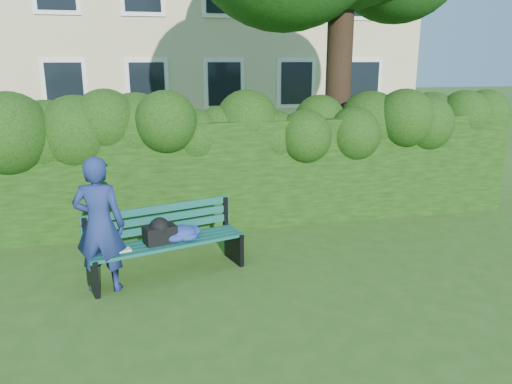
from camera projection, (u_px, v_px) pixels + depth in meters
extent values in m
plane|color=#2E561A|center=(266.00, 271.00, 6.74)|extent=(80.00, 80.00, 0.00)
cube|color=white|center=(65.00, 86.00, 14.79)|extent=(1.30, 0.08, 1.60)
cube|color=black|center=(65.00, 86.00, 14.75)|extent=(1.05, 0.04, 1.35)
cube|color=white|center=(147.00, 85.00, 15.33)|extent=(1.30, 0.08, 1.60)
cube|color=black|center=(147.00, 85.00, 15.29)|extent=(1.05, 0.04, 1.35)
cube|color=white|center=(224.00, 84.00, 15.87)|extent=(1.30, 0.08, 1.60)
cube|color=black|center=(224.00, 84.00, 15.83)|extent=(1.05, 0.04, 1.35)
cube|color=white|center=(296.00, 83.00, 16.41)|extent=(1.30, 0.08, 1.60)
cube|color=black|center=(296.00, 83.00, 16.37)|extent=(1.05, 0.04, 1.35)
cube|color=white|center=(363.00, 82.00, 16.95)|extent=(1.30, 0.08, 1.60)
cube|color=black|center=(364.00, 82.00, 16.91)|extent=(1.05, 0.04, 1.35)
cube|color=black|center=(234.00, 171.00, 8.57)|extent=(10.00, 1.00, 1.80)
cylinder|color=black|center=(339.00, 69.00, 9.50)|extent=(0.49, 0.49, 5.18)
cube|color=#0D4341|center=(172.00, 247.00, 6.35)|extent=(1.99, 0.65, 0.04)
cube|color=#0D4341|center=(169.00, 244.00, 6.45)|extent=(1.99, 0.65, 0.04)
cube|color=#0D4341|center=(166.00, 242.00, 6.55)|extent=(1.99, 0.65, 0.04)
cube|color=#0D4341|center=(163.00, 239.00, 6.66)|extent=(1.99, 0.65, 0.04)
cube|color=#0D4341|center=(160.00, 228.00, 6.69)|extent=(1.97, 0.59, 0.10)
cube|color=#0D4341|center=(160.00, 218.00, 6.66)|extent=(1.97, 0.59, 0.10)
cube|color=#0D4341|center=(159.00, 209.00, 6.64)|extent=(1.97, 0.59, 0.10)
cube|color=black|center=(92.00, 274.00, 6.10)|extent=(0.19, 0.50, 0.44)
cube|color=black|center=(85.00, 235.00, 6.21)|extent=(0.07, 0.07, 0.45)
cube|color=black|center=(92.00, 259.00, 6.01)|extent=(0.17, 0.42, 0.05)
cube|color=black|center=(234.00, 246.00, 7.02)|extent=(0.19, 0.50, 0.44)
cube|color=black|center=(225.00, 212.00, 7.13)|extent=(0.07, 0.07, 0.45)
cube|color=black|center=(235.00, 233.00, 6.92)|extent=(0.17, 0.42, 0.05)
cube|color=white|center=(123.00, 250.00, 6.18)|extent=(0.21, 0.17, 0.02)
cube|color=black|center=(160.00, 234.00, 6.43)|extent=(0.45, 0.34, 0.23)
imported|color=navy|center=(99.00, 225.00, 5.99)|extent=(0.69, 0.54, 1.68)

